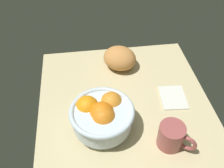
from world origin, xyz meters
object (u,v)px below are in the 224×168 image
Objects in this scene: fruit_bowl at (102,115)px; mug at (172,136)px; bread_loaf at (120,58)px; napkin_folded at (173,97)px.

fruit_bowl is 1.92× the size of mug.
mug is at bearing -114.91° from fruit_bowl.
bread_loaf is (30.04, -10.66, -1.93)cm from fruit_bowl.
bread_loaf reaches higher than napkin_folded.
fruit_bowl is 1.51× the size of bread_loaf.
mug is (-18.94, 7.05, 3.70)cm from napkin_folded.
fruit_bowl reaches higher than mug.
bread_loaf is at bearing -19.54° from fruit_bowl.
bread_loaf is 40.88cm from mug.
bread_loaf reaches higher than mug.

